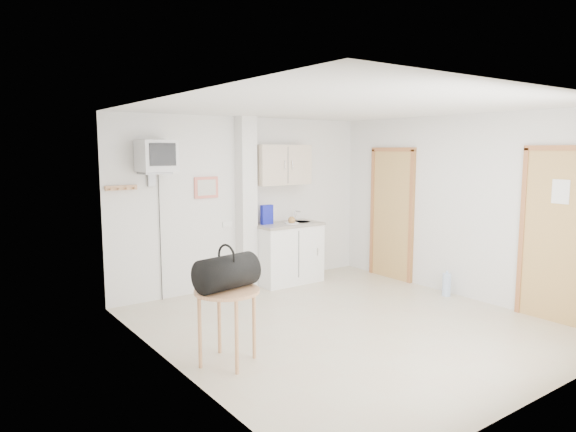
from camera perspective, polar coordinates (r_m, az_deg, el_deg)
ground at (r=6.15m, az=6.54°, el=-11.92°), size 4.50×4.50×0.00m
room_envelope at (r=6.06m, az=7.87°, el=2.66°), size 4.24×4.54×2.55m
kitchenette at (r=7.82m, az=-0.19°, el=-1.61°), size 1.03×0.58×2.10m
crt_television at (r=6.76m, az=-14.42°, el=6.37°), size 0.44×0.45×2.15m
round_table at (r=4.94m, az=-6.79°, el=-9.23°), size 0.62×0.62×0.72m
duffel_bag at (r=4.87m, az=-6.83°, el=-6.22°), size 0.63×0.42×0.43m
water_bottle at (r=7.54m, az=17.21°, el=-7.29°), size 0.12×0.12×0.36m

